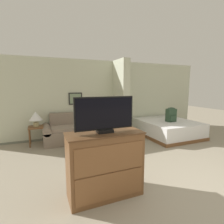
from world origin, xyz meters
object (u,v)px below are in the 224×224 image
Objects in this scene: tv_dresser at (105,164)px; table_lamp at (36,117)px; bed at (166,128)px; coffee_table at (84,138)px; tv at (105,115)px; couch at (79,131)px; backpack at (171,114)px.

table_lamp is at bearing 108.35° from tv_dresser.
coffee_table is at bearing -173.00° from bed.
tv_dresser reaches higher than bed.
table_lamp is (-1.15, 1.05, 0.49)m from coffee_table.
coffee_table is 2.21m from tv.
coffee_table is 0.56× the size of tv_dresser.
coffee_table is at bearing -42.59° from table_lamp.
tv is (1.01, -3.05, 0.46)m from table_lamp.
tv_dresser is at bearing -94.32° from couch.
tv_dresser reaches higher than table_lamp.
tv is (-0.23, -3.01, 0.99)m from couch.
bed is at bearing 90.79° from backpack.
coffee_table is 1.63m from table_lamp.
couch is 1.07× the size of bed.
tv_dresser is at bearing -145.78° from backpack.
backpack reaches higher than couch.
table_lamp reaches higher than coffee_table.
backpack is at bearing 34.20° from tv.
tv_dresser is at bearing -93.88° from coffee_table.
table_lamp is 0.48× the size of tv.
bed is (2.96, -0.64, -0.04)m from couch.
tv_dresser is at bearing -143.35° from bed.
tv_dresser is 3.98m from bed.
table_lamp reaches higher than bed.
tv_dresser reaches higher than couch.
backpack reaches higher than coffee_table.
backpack is at bearing -11.86° from table_lamp.
tv_dresser is (1.01, -3.05, -0.33)m from table_lamp.
tv reaches higher than table_lamp.
tv is (-0.00, 0.00, 0.79)m from tv_dresser.
table_lamp is at bearing 170.80° from bed.
backpack reaches higher than bed.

